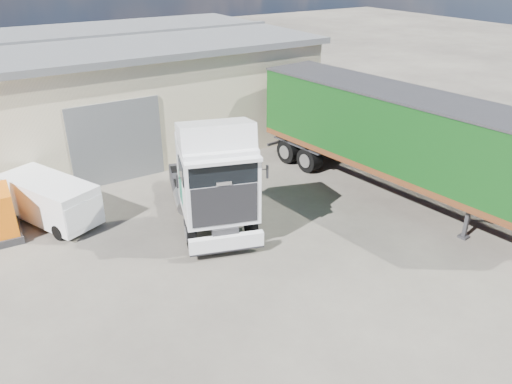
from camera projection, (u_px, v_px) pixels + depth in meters
ground at (289, 280)px, 15.54m from camera, size 120.00×120.00×0.00m
brick_boundary_wall at (407, 127)px, 25.05m from camera, size 0.35×26.00×2.50m
tractor_unit at (214, 181)px, 17.74m from camera, size 4.29×6.84×4.38m
box_trailer at (393, 132)px, 20.16m from camera, size 4.25×13.24×4.33m
panel_van at (53, 201)px, 18.51m from camera, size 3.14×4.36×1.65m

